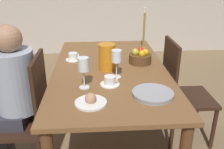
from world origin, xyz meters
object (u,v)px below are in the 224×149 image
(red_pitcher, at_px, (107,57))
(candlestick_tall, at_px, (144,33))
(chair_opposite, at_px, (181,91))
(wine_glass_juice, at_px, (83,66))
(teacup_across, at_px, (73,57))
(chair_person_side, at_px, (27,115))
(teacup_near_person, at_px, (110,81))
(person_seated, at_px, (12,90))
(wine_glass_water, at_px, (117,57))
(bread_plate, at_px, (91,101))
(fruit_bowl, at_px, (140,57))
(serving_tray, at_px, (153,94))

(red_pitcher, distance_m, candlestick_tall, 0.66)
(chair_opposite, bearing_deg, wine_glass_juice, -65.04)
(wine_glass_juice, xyz_separation_m, teacup_across, (-0.12, 0.56, -0.13))
(chair_person_side, xyz_separation_m, teacup_near_person, (0.62, -0.04, 0.28))
(person_seated, xyz_separation_m, wine_glass_water, (0.77, 0.04, 0.22))
(chair_person_side, bearing_deg, person_seated, 65.25)
(teacup_across, distance_m, bread_plate, 0.80)
(candlestick_tall, bearing_deg, teacup_near_person, -115.24)
(wine_glass_juice, bearing_deg, candlestick_tall, 56.49)
(chair_person_side, relative_size, fruit_bowl, 4.98)
(teacup_near_person, bearing_deg, chair_opposite, 28.44)
(fruit_bowl, height_order, candlestick_tall, candlestick_tall)
(red_pitcher, bearing_deg, candlestick_tall, 53.44)
(wine_glass_juice, xyz_separation_m, fruit_bowl, (0.46, 0.45, -0.11))
(serving_tray, distance_m, fruit_bowl, 0.60)
(red_pitcher, height_order, teacup_across, red_pitcher)
(teacup_across, bearing_deg, wine_glass_water, -48.99)
(chair_person_side, xyz_separation_m, candlestick_tall, (1.01, 0.78, 0.42))
(red_pitcher, bearing_deg, teacup_across, 140.04)
(red_pitcher, bearing_deg, bread_plate, -102.97)
(teacup_across, relative_size, bread_plate, 0.70)
(chair_opposite, distance_m, bread_plate, 1.03)
(wine_glass_water, bearing_deg, teacup_near_person, -114.15)
(chair_opposite, bearing_deg, wine_glass_water, -69.14)
(serving_tray, bearing_deg, bread_plate, -170.03)
(chair_person_side, relative_size, wine_glass_juice, 4.37)
(wine_glass_juice, xyz_separation_m, serving_tray, (0.44, -0.15, -0.14))
(person_seated, height_order, wine_glass_water, person_seated)
(chair_person_side, distance_m, teacup_across, 0.65)
(chair_person_side, bearing_deg, serving_tray, -104.49)
(fruit_bowl, xyz_separation_m, candlestick_tall, (0.10, 0.40, 0.11))
(person_seated, distance_m, teacup_across, 0.62)
(wine_glass_water, bearing_deg, fruit_bowl, 51.68)
(person_seated, bearing_deg, candlestick_tall, -56.22)
(red_pitcher, relative_size, candlestick_tall, 0.51)
(person_seated, relative_size, wine_glass_water, 5.47)
(red_pitcher, distance_m, bread_plate, 0.57)
(bread_plate, bearing_deg, teacup_near_person, 62.67)
(person_seated, distance_m, bread_plate, 0.68)
(serving_tray, bearing_deg, red_pitcher, 119.65)
(chair_opposite, relative_size, serving_tray, 3.59)
(serving_tray, bearing_deg, teacup_across, 127.94)
(wine_glass_water, height_order, candlestick_tall, candlestick_tall)
(red_pitcher, bearing_deg, serving_tray, -60.35)
(chair_opposite, height_order, serving_tray, chair_opposite)
(person_seated, height_order, bread_plate, person_seated)
(red_pitcher, relative_size, bread_plate, 1.07)
(person_seated, xyz_separation_m, teacup_across, (0.42, 0.45, 0.09))
(wine_glass_juice, bearing_deg, chair_opposite, 24.96)
(fruit_bowl, distance_m, candlestick_tall, 0.43)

